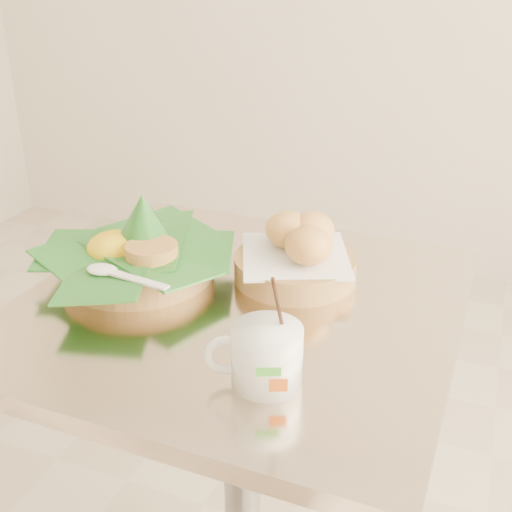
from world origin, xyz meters
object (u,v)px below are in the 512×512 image
(coffee_mug, at_px, (265,354))
(bread_basket, at_px, (298,255))
(cafe_table, at_px, (241,407))
(rice_basket, at_px, (137,252))

(coffee_mug, bearing_deg, bread_basket, 99.88)
(bread_basket, bearing_deg, cafe_table, -118.99)
(rice_basket, bearing_deg, coffee_mug, -33.72)
(rice_basket, xyz_separation_m, bread_basket, (0.27, 0.09, -0.00))
(cafe_table, height_order, bread_basket, bread_basket)
(rice_basket, relative_size, bread_basket, 1.41)
(cafe_table, xyz_separation_m, rice_basket, (-0.20, 0.02, 0.27))
(cafe_table, relative_size, coffee_mug, 4.59)
(bread_basket, bearing_deg, rice_basket, -160.98)
(bread_basket, height_order, coffee_mug, coffee_mug)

